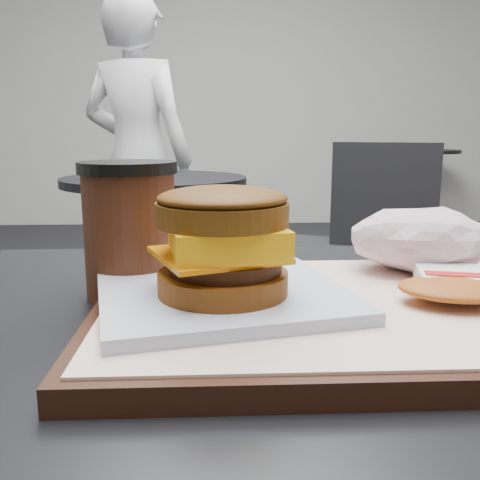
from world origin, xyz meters
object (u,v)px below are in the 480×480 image
(neighbor_table, at_px, (156,229))
(neighbor_chair, at_px, (350,240))
(serving_tray, at_px, (333,311))
(breakfast_sandwich, at_px, (223,255))
(coffee_cup, at_px, (130,227))
(hash_brown, at_px, (465,285))
(patron, at_px, (138,161))
(crumpled_wrapper, at_px, (421,239))

(neighbor_table, bearing_deg, neighbor_chair, -4.23)
(serving_tray, xyz_separation_m, neighbor_chair, (0.42, 1.58, -0.27))
(neighbor_chair, bearing_deg, neighbor_table, 175.77)
(breakfast_sandwich, xyz_separation_m, neighbor_table, (-0.23, 1.65, -0.28))
(coffee_cup, bearing_deg, hash_brown, -16.55)
(serving_tray, xyz_separation_m, coffee_cup, (-0.17, 0.08, 0.06))
(breakfast_sandwich, height_order, neighbor_table, breakfast_sandwich)
(neighbor_chair, bearing_deg, coffee_cup, -111.72)
(breakfast_sandwich, distance_m, neighbor_chair, 1.70)
(hash_brown, height_order, neighbor_table, hash_brown)
(serving_tray, xyz_separation_m, hash_brown, (0.11, 0.00, 0.02))
(serving_tray, xyz_separation_m, patron, (-0.47, 2.25, -0.00))
(serving_tray, distance_m, neighbor_chair, 1.66)
(hash_brown, distance_m, patron, 2.32)
(crumpled_wrapper, relative_size, neighbor_chair, 0.15)
(neighbor_chair, height_order, patron, patron)
(serving_tray, relative_size, crumpled_wrapper, 2.79)
(hash_brown, xyz_separation_m, neighbor_table, (-0.43, 1.64, -0.25))
(neighbor_table, height_order, patron, patron)
(hash_brown, bearing_deg, patron, 104.44)
(serving_tray, bearing_deg, coffee_cup, 154.06)
(coffee_cup, bearing_deg, breakfast_sandwich, -47.29)
(serving_tray, relative_size, breakfast_sandwich, 1.71)
(crumpled_wrapper, distance_m, neighbor_table, 1.63)
(breakfast_sandwich, xyz_separation_m, coffee_cup, (-0.08, 0.09, 0.01))
(hash_brown, distance_m, coffee_cup, 0.29)
(breakfast_sandwich, height_order, hash_brown, breakfast_sandwich)
(crumpled_wrapper, relative_size, patron, 0.09)
(crumpled_wrapper, xyz_separation_m, neighbor_table, (-0.43, 1.55, -0.27))
(neighbor_chair, bearing_deg, breakfast_sandwich, -107.86)
(serving_tray, bearing_deg, neighbor_table, 101.15)
(breakfast_sandwich, height_order, neighbor_chair, breakfast_sandwich)
(neighbor_chair, distance_m, patron, 1.14)
(crumpled_wrapper, bearing_deg, neighbor_table, 105.43)
(serving_tray, relative_size, hash_brown, 2.96)
(crumpled_wrapper, relative_size, coffee_cup, 1.09)
(breakfast_sandwich, bearing_deg, neighbor_chair, 72.14)
(serving_tray, distance_m, patron, 2.29)
(crumpled_wrapper, distance_m, neighbor_chair, 1.56)
(breakfast_sandwich, height_order, patron, patron)
(crumpled_wrapper, bearing_deg, hash_brown, -87.93)
(serving_tray, xyz_separation_m, neighbor_table, (-0.32, 1.64, -0.23))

